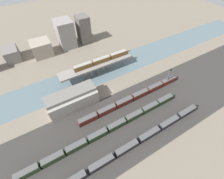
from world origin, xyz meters
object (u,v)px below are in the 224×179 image
train_on_bridge (103,59)px  train_yard_mid (109,129)px  train_yard_near (141,140)px  warehouse_building (72,99)px  train_yard_far (134,97)px  signal_tower (168,77)px

train_on_bridge → train_yard_mid: size_ratio=0.48×
train_yard_near → warehouse_building: size_ratio=2.95×
train_yard_mid → train_yard_far: size_ratio=1.26×
train_on_bridge → train_yard_mid: (-20.51, -44.93, -7.87)m
warehouse_building → train_yard_near: bearing=-61.4°
train_yard_near → train_yard_far: (13.01, 23.90, 0.10)m
train_on_bridge → train_yard_near: size_ratio=0.53×
train_yard_near → train_yard_mid: 16.79m
train_yard_near → train_yard_far: 27.21m
train_on_bridge → train_yard_far: size_ratio=0.61×
train_on_bridge → train_yard_far: (3.18, -33.99, -7.82)m
warehouse_building → train_yard_mid: bearing=-67.9°
train_yard_near → signal_tower: size_ratio=6.52×
train_yard_mid → signal_tower: signal_tower is taller
warehouse_building → signal_tower: bearing=-13.6°
train_yard_far → warehouse_building: bearing=156.4°
train_yard_far → warehouse_building: 37.49m
train_yard_mid → signal_tower: 52.22m
train_yard_mid → warehouse_building: bearing=112.1°
train_yard_near → train_yard_mid: train_yard_mid is taller
train_on_bridge → train_yard_mid: bearing=-114.5°
train_yard_far → train_yard_mid: bearing=-155.2°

